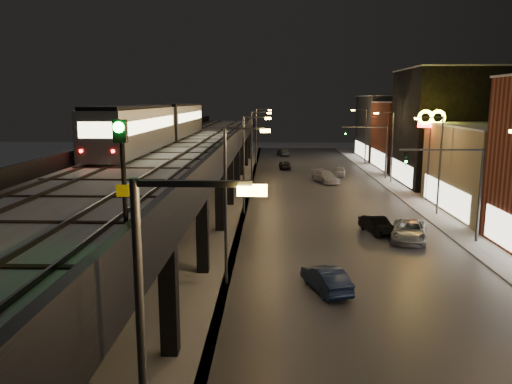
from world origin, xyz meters
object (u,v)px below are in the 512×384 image
object	(u,v)px
subway_train	(161,123)
car_far_white	(283,152)
car_near_white	(326,280)
car_onc_white	(325,177)
car_onc_silver	(377,226)
rail_signal	(122,156)
car_onc_dark	(409,232)
car_mid_dark	(285,165)
car_onc_red	(340,172)

from	to	relation	value
subway_train	car_far_white	xyz separation A→B (m)	(12.51, 46.97, -7.55)
car_near_white	car_onc_white	distance (m)	36.94
car_onc_silver	car_onc_white	distance (m)	24.65
car_near_white	car_onc_white	xyz separation A→B (m)	(3.83, 36.74, 0.05)
rail_signal	car_onc_dark	world-z (taller)	rail_signal
rail_signal	car_onc_white	xyz separation A→B (m)	(10.80, 49.95, -8.23)
car_mid_dark	car_onc_red	bearing A→B (deg)	134.18
car_near_white	car_mid_dark	size ratio (longest dim) A/B	0.99
rail_signal	car_onc_silver	world-z (taller)	rail_signal
subway_train	rail_signal	size ratio (longest dim) A/B	10.59
car_onc_dark	car_onc_white	world-z (taller)	car_onc_white
car_onc_silver	car_mid_dark	bearing A→B (deg)	84.73
subway_train	car_onc_dark	xyz separation A→B (m)	(20.66, -10.16, -7.57)
car_far_white	car_onc_red	bearing A→B (deg)	94.85
rail_signal	car_onc_red	size ratio (longest dim) A/B	0.89
car_onc_red	rail_signal	bearing A→B (deg)	-95.28
car_onc_dark	car_onc_white	size ratio (longest dim) A/B	1.04
rail_signal	car_onc_white	size ratio (longest dim) A/B	0.65
car_onc_white	subway_train	bearing A→B (deg)	-155.90
car_near_white	car_onc_silver	xyz separation A→B (m)	(5.31, 12.14, -0.02)
subway_train	rail_signal	xyz separation A→B (m)	(6.40, -33.58, 0.66)
subway_train	rail_signal	bearing A→B (deg)	-79.21
car_mid_dark	car_onc_white	world-z (taller)	car_onc_white
car_far_white	car_onc_dark	distance (m)	57.71
car_mid_dark	car_onc_white	xyz separation A→B (m)	(4.84, -12.74, 0.13)
subway_train	car_onc_dark	distance (m)	24.23
car_mid_dark	car_onc_silver	size ratio (longest dim) A/B	1.04
car_mid_dark	car_onc_red	size ratio (longest dim) A/B	1.13
subway_train	car_mid_dark	distance (m)	32.56
subway_train	car_onc_dark	size ratio (longest dim) A/B	6.60
subway_train	car_near_white	bearing A→B (deg)	-56.71
car_far_white	car_onc_white	world-z (taller)	car_far_white
rail_signal	car_far_white	xyz separation A→B (m)	(6.11, 80.55, -8.21)
car_onc_dark	car_onc_white	bearing A→B (deg)	114.25
car_near_white	car_onc_dark	distance (m)	12.53
car_onc_silver	car_onc_dark	bearing A→B (deg)	-59.27
car_far_white	car_mid_dark	bearing A→B (deg)	78.14
car_onc_silver	car_onc_red	world-z (taller)	car_onc_silver
car_mid_dark	car_onc_dark	world-z (taller)	car_onc_dark
car_onc_dark	car_mid_dark	bearing A→B (deg)	118.75
car_near_white	car_mid_dark	bearing A→B (deg)	-106.54
car_far_white	subway_train	bearing A→B (deg)	63.71
subway_train	car_onc_silver	xyz separation A→B (m)	(18.68, -8.23, -7.64)
car_onc_white	car_onc_red	world-z (taller)	car_onc_white
subway_train	car_far_white	world-z (taller)	subway_train
car_near_white	car_far_white	world-z (taller)	car_far_white
rail_signal	car_mid_dark	xyz separation A→B (m)	(5.96, 62.70, -8.35)
car_mid_dark	car_near_white	bearing A→B (deg)	89.18
car_onc_red	subway_train	bearing A→B (deg)	-123.71
car_onc_silver	car_onc_white	size ratio (longest dim) A/B	0.80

